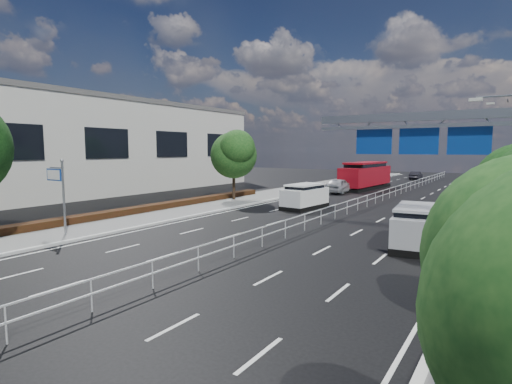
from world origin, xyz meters
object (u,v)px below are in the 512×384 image
Objects in this scene: overhead_gantry at (433,135)px; parked_car_teal at (466,224)px; red_bus at (366,175)px; near_car_silver at (339,186)px; near_car_dark at (416,175)px; white_minivan at (305,196)px; parked_car_dark at (453,207)px; silver_minivan at (418,227)px; toilet_sign at (58,184)px.

overhead_gantry is 5.43m from parked_car_teal.
red_bus is at bearing 114.27° from overhead_gantry.
overhead_gantry is 2.10× the size of near_car_silver.
near_car_dark is at bearing 87.70° from red_bus.
parked_car_dark is at bearing 16.28° from white_minivan.
silver_minivan is (-0.24, -1.79, -4.59)m from overhead_gantry.
silver_minivan is at bearing -121.19° from parked_car_teal.
near_car_silver is (-12.89, 20.03, -4.77)m from overhead_gantry.
silver_minivan is at bearing 25.33° from toilet_sign.
white_minivan is 0.43× the size of red_bus.
parked_car_teal reaches higher than near_car_dark.
near_car_silver is 25.23m from silver_minivan.
silver_minivan is at bearing 118.55° from near_car_silver.
near_car_silver is at bearing -94.66° from red_bus.
silver_minivan reaches higher than near_car_dark.
toilet_sign reaches higher than near_car_dark.
red_bus is at bearing 83.73° from near_car_dark.
white_minivan is (-10.80, 7.05, -4.60)m from overhead_gantry.
overhead_gantry is at bearing 121.21° from near_car_silver.
toilet_sign is 0.84× the size of silver_minivan.
overhead_gantry is at bearing 101.71° from near_car_dark.
red_bus is (-1.15, 19.45, 0.73)m from white_minivan.
silver_minivan is (17.45, 8.26, -1.93)m from toilet_sign.
overhead_gantry is at bearing -86.75° from parked_car_dark.
parked_car_teal is at bearing -17.24° from white_minivan.
white_minivan is 0.99× the size of parked_car_dark.
silver_minivan reaches higher than near_car_silver.
parked_car_teal is at bearing 31.93° from toilet_sign.
parked_car_dark is at bearing 47.33° from toilet_sign.
near_car_dark is (7.79, 56.31, -2.28)m from toilet_sign.
toilet_sign is 1.08× the size of near_car_dark.
white_minivan is at bearing 146.87° from overhead_gantry.
silver_minivan is (10.56, -8.84, 0.02)m from white_minivan.
red_bus reaches higher than silver_minivan.
white_minivan reaches higher than near_car_silver.
parked_car_teal is (12.36, -5.10, -0.22)m from white_minivan.
overhead_gantry is 0.91× the size of red_bus.
overhead_gantry is at bearing -62.13° from red_bus.
red_bus reaches higher than near_car_dark.
toilet_sign is 0.88× the size of parked_car_dark.
parked_car_teal is at bearing 127.08° from near_car_silver.
silver_minivan is 1.06× the size of parked_car_dark.
parked_car_dark reaches higher than near_car_dark.
red_bus reaches higher than near_car_silver.
silver_minivan is (11.71, -28.29, -0.72)m from red_bus.
near_car_silver reaches higher than parked_car_dark.
parked_car_teal reaches higher than parked_car_dark.
near_car_silver is at bearing 80.92° from toilet_sign.
overhead_gantry reaches higher than near_car_silver.
near_car_silver is 0.94× the size of silver_minivan.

